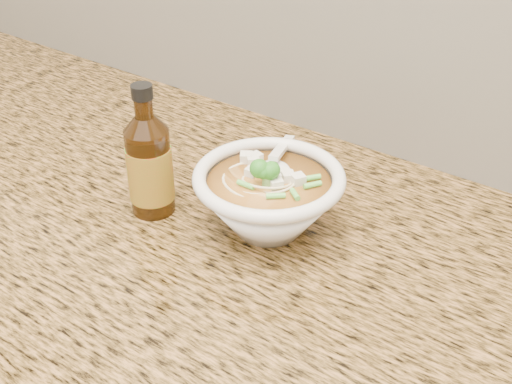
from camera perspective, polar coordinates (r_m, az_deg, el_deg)
The scene contains 3 objects.
counter_slab at distance 0.79m, azimuth 6.89°, elevation -8.57°, with size 4.00×0.68×0.04m, color #9A6838.
soup_bowl at distance 0.82m, azimuth 1.13°, elevation -0.71°, with size 0.19×0.21×0.11m.
hot_sauce_bottle at distance 0.85m, azimuth -9.44°, elevation 2.32°, with size 0.07×0.07×0.18m.
Camera 1 is at (0.27, 1.15, 1.40)m, focal length 45.00 mm.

